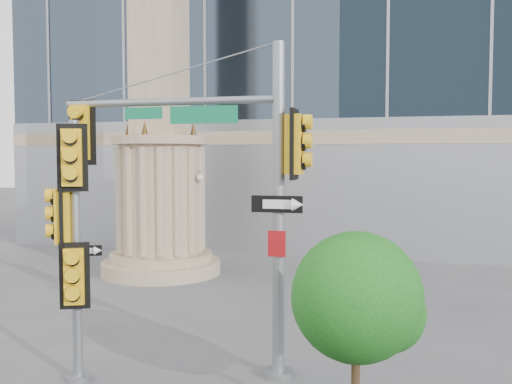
# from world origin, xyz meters

# --- Properties ---
(ground) EXTENTS (120.00, 120.00, 0.00)m
(ground) POSITION_xyz_m (0.00, 0.00, 0.00)
(ground) COLOR #545456
(ground) RESTS_ON ground
(monument) EXTENTS (4.40, 4.40, 16.60)m
(monument) POSITION_xyz_m (-6.00, 9.00, 5.52)
(monument) COLOR #9E856B
(monument) RESTS_ON ground
(main_signal_pole) EXTENTS (5.08, 0.61, 6.54)m
(main_signal_pole) POSITION_xyz_m (-0.83, 0.28, 4.05)
(main_signal_pole) COLOR slate
(main_signal_pole) RESTS_ON ground
(secondary_signal_pole) EXTENTS (0.95, 0.68, 5.02)m
(secondary_signal_pole) POSITION_xyz_m (-3.35, -1.04, 2.95)
(secondary_signal_pole) COLOR slate
(secondary_signal_pole) RESTS_ON ground
(street_tree) EXTENTS (2.06, 2.01, 3.20)m
(street_tree) POSITION_xyz_m (2.06, -1.78, 2.11)
(street_tree) COLOR #9E856B
(street_tree) RESTS_ON ground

